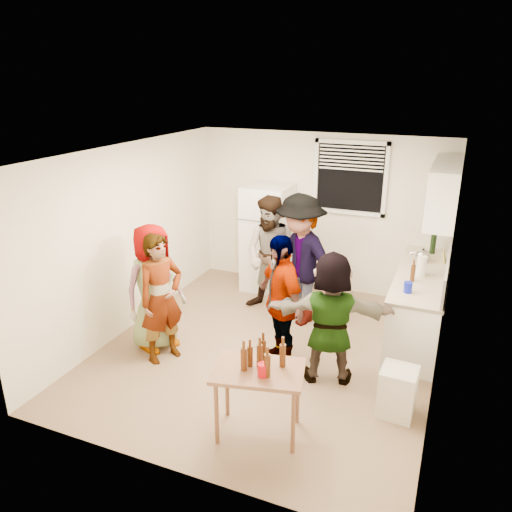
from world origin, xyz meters
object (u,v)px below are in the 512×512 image
at_px(red_cup, 263,376).
at_px(blue_cup, 407,292).
at_px(kettle, 422,261).
at_px(guest_back_right, 298,320).
at_px(refrigerator, 267,238).
at_px(serving_table, 258,432).
at_px(guest_black, 279,361).
at_px(beer_bottle_counter, 412,281).
at_px(guest_grey, 158,345).
at_px(trash_bin, 397,393).
at_px(guest_orange, 327,378).
at_px(wine_bottle, 432,253).
at_px(guest_back_left, 272,311).
at_px(guest_stripe, 166,357).
at_px(beer_bottle_table, 250,366).

bearing_deg(red_cup, blue_cup, 62.84).
distance_m(kettle, guest_back_right, 1.90).
xyz_separation_m(refrigerator, guest_back_right, (0.85, -0.96, -0.85)).
height_order(serving_table, guest_black, serving_table).
height_order(kettle, beer_bottle_counter, beer_bottle_counter).
bearing_deg(guest_grey, serving_table, -95.88).
height_order(refrigerator, trash_bin, refrigerator).
xyz_separation_m(trash_bin, guest_orange, (-0.82, 0.35, -0.25)).
distance_m(wine_bottle, serving_table, 3.80).
xyz_separation_m(red_cup, guest_black, (-0.33, 1.38, -0.72)).
distance_m(kettle, blue_cup, 1.15).
bearing_deg(guest_black, guest_orange, 32.08).
distance_m(beer_bottle_counter, trash_bin, 1.62).
bearing_deg(trash_bin, guest_back_right, 134.72).
relative_size(trash_bin, guest_grey, 0.32).
height_order(kettle, guest_back_left, kettle).
height_order(beer_bottle_counter, guest_black, beer_bottle_counter).
relative_size(kettle, guest_grey, 0.15).
xyz_separation_m(kettle, beer_bottle_counter, (-0.05, -0.77, -0.00)).
relative_size(red_cup, guest_stripe, 0.08).
bearing_deg(guest_orange, guest_back_left, -64.98).
height_order(refrigerator, guest_back_right, refrigerator).
height_order(guest_back_right, guest_orange, guest_back_right).
xyz_separation_m(wine_bottle, serving_table, (-1.27, -3.47, -0.90)).
bearing_deg(guest_orange, red_cup, 60.14).
bearing_deg(guest_back_right, guest_grey, -106.21).
distance_m(guest_stripe, guest_back_left, 1.88).
bearing_deg(guest_back_left, wine_bottle, 29.45).
bearing_deg(kettle, blue_cup, -76.83).
bearing_deg(kettle, trash_bin, -72.92).
height_order(guest_back_right, guest_black, guest_back_right).
bearing_deg(serving_table, guest_grey, 150.12).
bearing_deg(serving_table, red_cup, -47.20).
xyz_separation_m(blue_cup, guest_back_left, (-1.95, 0.64, -0.90)).
distance_m(red_cup, guest_grey, 2.35).
bearing_deg(beer_bottle_counter, trash_bin, -86.72).
bearing_deg(guest_stripe, trash_bin, -64.91).
xyz_separation_m(trash_bin, guest_back_left, (-2.04, 1.75, -0.25)).
distance_m(blue_cup, guest_black, 1.75).
height_order(guest_grey, guest_stripe, guest_grey).
distance_m(wine_bottle, guest_grey, 4.04).
distance_m(beer_bottle_counter, guest_back_right, 1.75).
relative_size(kettle, guest_back_left, 0.14).
relative_size(guest_back_right, guest_orange, 1.19).
relative_size(red_cup, guest_grey, 0.08).
distance_m(blue_cup, guest_stripe, 3.05).
xyz_separation_m(trash_bin, guest_stripe, (-2.80, 0.02, -0.25)).
height_order(refrigerator, beer_bottle_table, refrigerator).
xyz_separation_m(blue_cup, guest_black, (-1.36, -0.63, -0.90)).
xyz_separation_m(beer_bottle_table, guest_black, (-0.16, 1.27, -0.72)).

